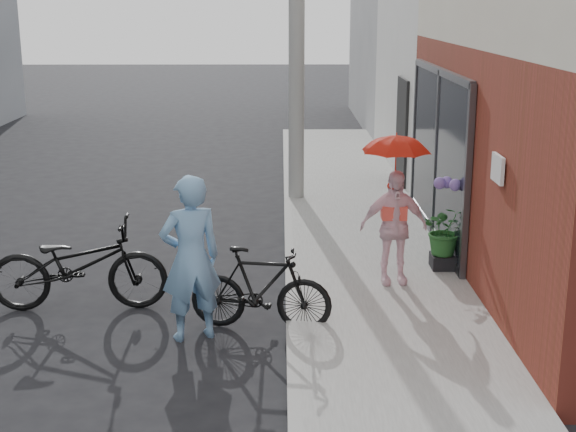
{
  "coord_description": "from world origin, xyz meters",
  "views": [
    {
      "loc": [
        0.83,
        -8.23,
        3.55
      ],
      "look_at": [
        0.91,
        0.94,
        1.1
      ],
      "focal_mm": 50.0,
      "sensor_mm": 36.0,
      "label": 1
    }
  ],
  "objects_px": {
    "bike_right": "(261,289)",
    "bike_left": "(79,265)",
    "utility_pole": "(297,5)",
    "kimono_woman": "(393,227)",
    "planter": "(444,261)",
    "officer": "(191,258)"
  },
  "relations": [
    {
      "from": "utility_pole",
      "to": "planter",
      "type": "distance_m",
      "value": 5.58
    },
    {
      "from": "officer",
      "to": "bike_right",
      "type": "bearing_deg",
      "value": 175.91
    },
    {
      "from": "planter",
      "to": "bike_left",
      "type": "bearing_deg",
      "value": -166.04
    },
    {
      "from": "bike_left",
      "to": "kimono_woman",
      "type": "xyz_separation_m",
      "value": [
        3.8,
        0.58,
        0.3
      ]
    },
    {
      "from": "utility_pole",
      "to": "kimono_woman",
      "type": "xyz_separation_m",
      "value": [
        1.13,
        -4.64,
        -2.66
      ]
    },
    {
      "from": "kimono_woman",
      "to": "planter",
      "type": "relative_size",
      "value": 4.11
    },
    {
      "from": "bike_right",
      "to": "planter",
      "type": "distance_m",
      "value": 2.99
    },
    {
      "from": "utility_pole",
      "to": "kimono_woman",
      "type": "height_order",
      "value": "utility_pole"
    },
    {
      "from": "utility_pole",
      "to": "officer",
      "type": "bearing_deg",
      "value": -101.5
    },
    {
      "from": "kimono_woman",
      "to": "officer",
      "type": "bearing_deg",
      "value": -154.75
    },
    {
      "from": "bike_left",
      "to": "kimono_woman",
      "type": "relative_size",
      "value": 1.44
    },
    {
      "from": "bike_right",
      "to": "utility_pole",
      "type": "bearing_deg",
      "value": 3.5
    },
    {
      "from": "officer",
      "to": "kimono_woman",
      "type": "distance_m",
      "value": 2.77
    },
    {
      "from": "utility_pole",
      "to": "bike_right",
      "type": "bearing_deg",
      "value": -94.88
    },
    {
      "from": "officer",
      "to": "bike_left",
      "type": "distance_m",
      "value": 1.71
    },
    {
      "from": "kimono_woman",
      "to": "bike_left",
      "type": "bearing_deg",
      "value": -177.53
    },
    {
      "from": "planter",
      "to": "kimono_woman",
      "type": "bearing_deg",
      "value": -144.36
    },
    {
      "from": "bike_left",
      "to": "officer",
      "type": "bearing_deg",
      "value": -124.68
    },
    {
      "from": "kimono_woman",
      "to": "utility_pole",
      "type": "bearing_deg",
      "value": 97.39
    },
    {
      "from": "bike_right",
      "to": "bike_left",
      "type": "bearing_deg",
      "value": 82.16
    },
    {
      "from": "utility_pole",
      "to": "bike_left",
      "type": "height_order",
      "value": "utility_pole"
    },
    {
      "from": "officer",
      "to": "utility_pole",
      "type": "bearing_deg",
      "value": -123.33
    }
  ]
}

